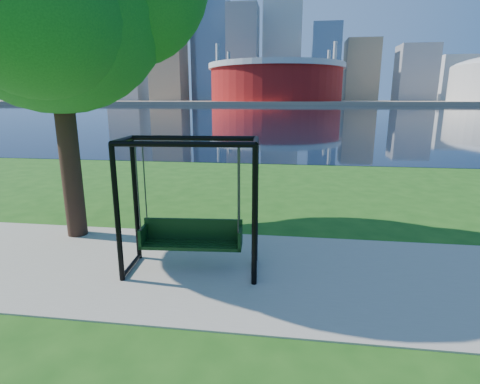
# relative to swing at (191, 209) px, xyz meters

# --- Properties ---
(ground) EXTENTS (900.00, 900.00, 0.00)m
(ground) POSITION_rel_swing_xyz_m (0.60, 0.57, -1.25)
(ground) COLOR #1E5114
(ground) RESTS_ON ground
(path) EXTENTS (120.00, 4.00, 0.03)m
(path) POSITION_rel_swing_xyz_m (0.60, 0.07, -1.24)
(path) COLOR #9E937F
(path) RESTS_ON ground
(river) EXTENTS (900.00, 180.00, 0.02)m
(river) POSITION_rel_swing_xyz_m (0.60, 102.57, -1.24)
(river) COLOR black
(river) RESTS_ON ground
(far_bank) EXTENTS (900.00, 228.00, 2.00)m
(far_bank) POSITION_rel_swing_xyz_m (0.60, 306.57, -0.25)
(far_bank) COLOR #937F60
(far_bank) RESTS_ON ground
(stadium) EXTENTS (83.00, 83.00, 32.00)m
(stadium) POSITION_rel_swing_xyz_m (-9.40, 235.57, 12.97)
(stadium) COLOR maroon
(stadium) RESTS_ON far_bank
(skyline) EXTENTS (392.00, 66.00, 96.50)m
(skyline) POSITION_rel_swing_xyz_m (-3.67, 319.96, 34.64)
(skyline) COLOR gray
(skyline) RESTS_ON far_bank
(swing) EXTENTS (2.61, 1.29, 2.59)m
(swing) POSITION_rel_swing_xyz_m (0.00, 0.00, 0.00)
(swing) COLOR black
(swing) RESTS_ON ground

